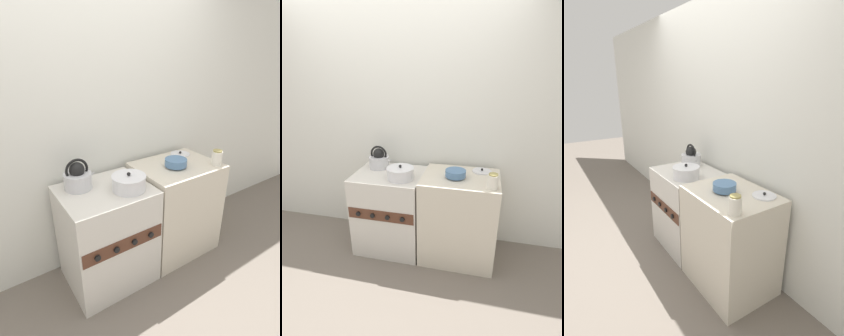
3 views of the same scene
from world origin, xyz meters
The scene contains 9 objects.
ground_plane centered at (0.00, 0.00, 0.00)m, with size 12.00×12.00×0.00m, color #70665B.
wall_back centered at (0.00, 0.64, 1.25)m, with size 7.00×0.06×2.50m.
stove centered at (0.00, 0.29, 0.42)m, with size 0.68×0.60×0.85m.
counter centered at (0.72, 0.29, 0.44)m, with size 0.72×0.57×0.88m.
kettle centered at (-0.15, 0.41, 0.93)m, with size 0.26×0.21×0.24m.
cooking_pot centered at (0.15, 0.18, 0.91)m, with size 0.26×0.26×0.14m.
enamel_bowl centered at (0.67, 0.25, 0.93)m, with size 0.19×0.19×0.08m.
storage_jar centered at (1.00, 0.09, 0.95)m, with size 0.09×0.09×0.14m.
loose_pot_lid centered at (0.90, 0.46, 0.89)m, with size 0.19×0.19×0.03m.
Camera 1 is at (-0.74, -1.30, 1.79)m, focal length 28.00 mm.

